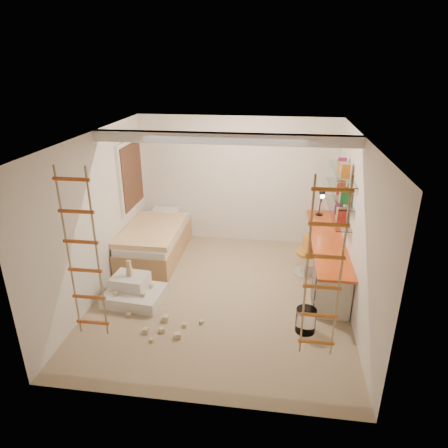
# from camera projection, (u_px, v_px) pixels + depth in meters

# --- Properties ---
(floor) EXTENTS (4.50, 4.50, 0.00)m
(floor) POSITION_uv_depth(u_px,v_px,m) (222.00, 295.00, 6.58)
(floor) COLOR tan
(floor) RESTS_ON ground
(ceiling_beam) EXTENTS (4.00, 0.18, 0.16)m
(ceiling_beam) POSITION_uv_depth(u_px,v_px,m) (224.00, 138.00, 5.89)
(ceiling_beam) COLOR white
(ceiling_beam) RESTS_ON ceiling
(window_frame) EXTENTS (0.06, 1.15, 1.35)m
(window_frame) POSITION_uv_depth(u_px,v_px,m) (130.00, 175.00, 7.61)
(window_frame) COLOR white
(window_frame) RESTS_ON wall_left
(window_blind) EXTENTS (0.02, 1.00, 1.20)m
(window_blind) POSITION_uv_depth(u_px,v_px,m) (132.00, 175.00, 7.60)
(window_blind) COLOR #4C2D1E
(window_blind) RESTS_ON window_frame
(rope_ladder_left) EXTENTS (0.41, 0.04, 2.13)m
(rope_ladder_left) POSITION_uv_depth(u_px,v_px,m) (83.00, 256.00, 4.57)
(rope_ladder_left) COLOR #C34B21
(rope_ladder_left) RESTS_ON ceiling
(rope_ladder_right) EXTENTS (0.41, 0.04, 2.13)m
(rope_ladder_right) POSITION_uv_depth(u_px,v_px,m) (324.00, 272.00, 4.23)
(rope_ladder_right) COLOR #C46E21
(rope_ladder_right) RESTS_ON ceiling
(waste_bin) EXTENTS (0.29, 0.29, 0.36)m
(waste_bin) POSITION_uv_depth(u_px,v_px,m) (306.00, 320.00, 5.65)
(waste_bin) COLOR white
(waste_bin) RESTS_ON floor
(desk) EXTENTS (0.56, 2.80, 0.75)m
(desk) POSITION_uv_depth(u_px,v_px,m) (325.00, 256.00, 7.00)
(desk) COLOR #D54C19
(desk) RESTS_ON floor
(shelves) EXTENTS (0.25, 1.80, 0.71)m
(shelves) POSITION_uv_depth(u_px,v_px,m) (339.00, 192.00, 6.80)
(shelves) COLOR white
(shelves) RESTS_ON wall_right
(bed) EXTENTS (1.02, 2.00, 0.69)m
(bed) POSITION_uv_depth(u_px,v_px,m) (155.00, 241.00, 7.76)
(bed) COLOR #AD7F51
(bed) RESTS_ON floor
(task_lamp) EXTENTS (0.14, 0.36, 0.57)m
(task_lamp) POSITION_uv_depth(u_px,v_px,m) (322.00, 199.00, 7.60)
(task_lamp) COLOR black
(task_lamp) RESTS_ON desk
(swivel_chair) EXTENTS (0.56, 0.56, 0.73)m
(swivel_chair) POSITION_uv_depth(u_px,v_px,m) (306.00, 261.00, 7.14)
(swivel_chair) COLOR #B07921
(swivel_chair) RESTS_ON floor
(play_platform) EXTENTS (0.95, 0.77, 0.40)m
(play_platform) POSITION_uv_depth(u_px,v_px,m) (134.00, 292.00, 6.40)
(play_platform) COLOR silver
(play_platform) RESTS_ON floor
(toy_blocks) EXTENTS (1.47, 1.13, 0.67)m
(toy_blocks) POSITION_uv_depth(u_px,v_px,m) (150.00, 305.00, 5.98)
(toy_blocks) COLOR #CCB284
(toy_blocks) RESTS_ON floor
(books) EXTENTS (0.14, 0.70, 0.92)m
(books) POSITION_uv_depth(u_px,v_px,m) (340.00, 185.00, 6.75)
(books) COLOR red
(books) RESTS_ON shelves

